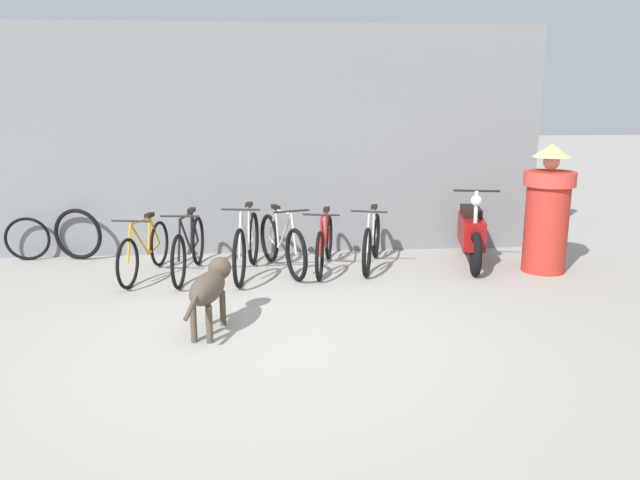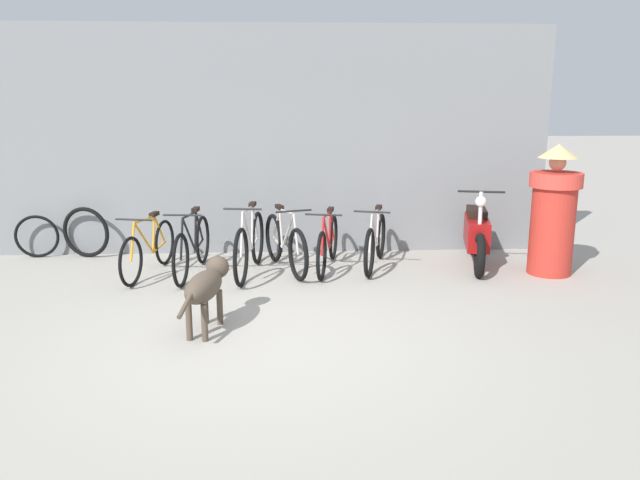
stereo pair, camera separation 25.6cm
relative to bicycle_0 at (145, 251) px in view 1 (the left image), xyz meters
name	(u,v)px [view 1 (the left image)]	position (x,y,z in m)	size (l,w,h in m)	color
ground_plane	(265,341)	(1.48, -2.29, -0.33)	(60.00, 60.00, 0.00)	#9E998E
shop_wall_back	(262,141)	(1.48, 1.19, 1.26)	(7.99, 0.20, 3.18)	slate
bicycle_0	(145,251)	(0.00, 0.00, 0.00)	(0.48, 1.60, 0.79)	black
bicycle_1	(189,248)	(0.55, -0.02, 0.02)	(0.46, 1.73, 0.85)	black
bicycle_2	(247,246)	(1.27, -0.05, 0.04)	(0.46, 1.74, 0.92)	black
bicycle_3	(282,244)	(1.72, 0.11, 0.02)	(0.62, 1.58, 0.85)	black
bicycle_4	(325,244)	(2.27, 0.15, 0.00)	(0.50, 1.62, 0.80)	black
bicycle_5	(372,242)	(2.91, 0.22, 0.00)	(0.58, 1.57, 0.82)	black
motorcycle	(471,233)	(4.26, 0.24, 0.09)	(0.60, 1.76, 1.06)	black
stray_dog	(210,286)	(0.97, -1.96, 0.12)	(0.43, 1.21, 0.64)	#4C3F33
person_in_robes	(547,209)	(5.08, -0.21, 0.48)	(0.88, 0.88, 1.64)	#B72D23
spare_tire_left	(78,234)	(-1.07, 0.93, 0.03)	(0.70, 0.25, 0.71)	black
spare_tire_right	(27,239)	(-1.75, 0.95, -0.03)	(0.60, 0.10, 0.60)	black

